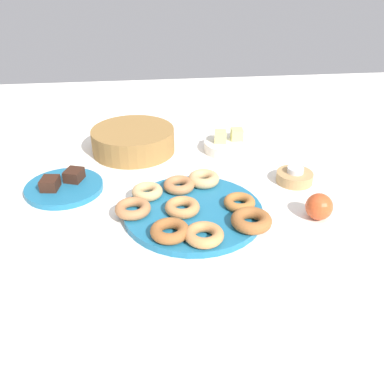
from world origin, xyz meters
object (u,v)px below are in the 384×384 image
(melon_chunk_left, at_px, (220,136))
(melon_chunk_right, at_px, (237,134))
(donut_3, at_px, (204,235))
(donut_5, at_px, (204,179))
(brownie_near, at_px, (50,184))
(candle_holder, at_px, (294,177))
(donut_2, at_px, (239,201))
(brownie_far, at_px, (74,175))
(donut_1, at_px, (133,209))
(apple, at_px, (319,207))
(fruit_bowl, at_px, (229,146))
(donut_4, at_px, (179,185))
(donut_7, at_px, (170,231))
(donut_8, at_px, (147,191))
(tealight, at_px, (295,170))
(cake_plate, at_px, (64,188))
(basket, at_px, (133,140))
(donut_0, at_px, (182,207))
(donut_6, at_px, (251,220))
(donut_plate, at_px, (193,212))

(melon_chunk_left, height_order, melon_chunk_right, same)
(donut_3, distance_m, donut_5, 0.25)
(brownie_near, bearing_deg, candle_holder, -0.90)
(donut_2, height_order, brownie_far, brownie_far)
(donut_1, relative_size, apple, 1.32)
(donut_5, height_order, apple, apple)
(donut_3, xyz_separation_m, fruit_bowl, (0.15, 0.48, -0.01))
(brownie_near, bearing_deg, donut_4, -7.42)
(donut_7, xyz_separation_m, brownie_near, (-0.29, 0.24, 0.00))
(apple, bearing_deg, donut_7, -171.42)
(fruit_bowl, bearing_deg, candle_holder, -57.74)
(donut_1, height_order, fruit_bowl, donut_1)
(donut_8, relative_size, apple, 1.21)
(donut_4, distance_m, tealight, 0.32)
(donut_7, bearing_deg, cake_plate, 135.53)
(tealight, xyz_separation_m, melon_chunk_right, (-0.11, 0.24, 0.01))
(candle_holder, bearing_deg, melon_chunk_left, 126.97)
(donut_1, bearing_deg, candle_holder, 17.10)
(brownie_near, bearing_deg, donut_5, -2.84)
(basket, bearing_deg, donut_4, -67.47)
(donut_8, bearing_deg, brownie_near, 164.97)
(fruit_bowl, bearing_deg, donut_4, -125.05)
(donut_5, relative_size, donut_7, 0.96)
(donut_3, bearing_deg, brownie_far, 135.38)
(candle_holder, xyz_separation_m, apple, (-0.00, -0.18, 0.02))
(melon_chunk_right, bearing_deg, donut_5, -119.65)
(brownie_near, distance_m, apple, 0.68)
(brownie_near, height_order, tealight, brownie_near)
(donut_0, bearing_deg, cake_plate, 151.00)
(brownie_far, xyz_separation_m, fruit_bowl, (0.46, 0.17, -0.02))
(basket, distance_m, melon_chunk_right, 0.33)
(donut_5, bearing_deg, donut_2, -59.53)
(donut_5, bearing_deg, donut_3, -97.78)
(brownie_near, relative_size, basket, 0.19)
(donut_2, height_order, donut_6, donut_6)
(donut_1, bearing_deg, fruit_bowl, 50.27)
(donut_0, distance_m, brownie_far, 0.34)
(brownie_far, bearing_deg, donut_plate, -31.23)
(donut_2, xyz_separation_m, tealight, (0.18, 0.13, 0.01))
(donut_2, xyz_separation_m, melon_chunk_left, (0.01, 0.35, 0.02))
(donut_1, height_order, candle_holder, donut_1)
(donut_0, distance_m, melon_chunk_left, 0.40)
(melon_chunk_left, bearing_deg, brownie_far, -158.09)
(donut_4, height_order, tealight, tealight)
(donut_7, bearing_deg, candle_holder, 33.06)
(donut_3, distance_m, melon_chunk_left, 0.49)
(donut_6, distance_m, fruit_bowl, 0.44)
(donut_0, height_order, candle_holder, donut_0)
(donut_1, xyz_separation_m, apple, (0.44, -0.04, 0.00))
(basket, bearing_deg, donut_7, -80.60)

